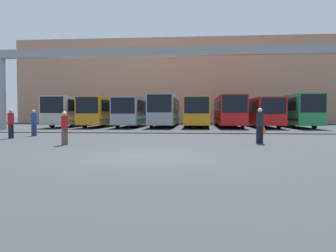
# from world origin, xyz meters

# --- Properties ---
(ground_plane) EXTENTS (200.00, 200.00, 0.00)m
(ground_plane) POSITION_xyz_m (0.00, 0.00, 0.00)
(ground_plane) COLOR #2D3033
(building_backdrop) EXTENTS (52.11, 12.00, 12.75)m
(building_backdrop) POSITION_xyz_m (0.00, 43.33, 6.38)
(building_backdrop) COLOR tan
(building_backdrop) RESTS_ON ground
(overhead_gantry) EXTENTS (32.12, 0.80, 7.11)m
(overhead_gantry) POSITION_xyz_m (0.00, 16.87, 6.04)
(overhead_gantry) COLOR gray
(overhead_gantry) RESTS_ON ground
(bus_slot_0) EXTENTS (2.57, 11.33, 3.19)m
(bus_slot_0) POSITION_xyz_m (-12.13, 24.62, 1.84)
(bus_slot_0) COLOR beige
(bus_slot_0) RESTS_ON ground
(bus_slot_1) EXTENTS (2.43, 10.44, 3.14)m
(bus_slot_1) POSITION_xyz_m (-8.66, 24.17, 1.81)
(bus_slot_1) COLOR orange
(bus_slot_1) RESTS_ON ground
(bus_slot_2) EXTENTS (2.52, 10.63, 3.07)m
(bus_slot_2) POSITION_xyz_m (-5.20, 24.27, 1.77)
(bus_slot_2) COLOR #999EA5
(bus_slot_2) RESTS_ON ground
(bus_slot_3) EXTENTS (2.56, 12.06, 3.34)m
(bus_slot_3) POSITION_xyz_m (-1.73, 24.98, 1.92)
(bus_slot_3) COLOR #999EA5
(bus_slot_3) RESTS_ON ground
(bus_slot_4) EXTENTS (2.54, 10.31, 3.11)m
(bus_slot_4) POSITION_xyz_m (1.73, 24.11, 1.79)
(bus_slot_4) COLOR orange
(bus_slot_4) RESTS_ON ground
(bus_slot_5) EXTENTS (2.56, 12.42, 3.26)m
(bus_slot_5) POSITION_xyz_m (5.20, 25.16, 1.88)
(bus_slot_5) COLOR red
(bus_slot_5) RESTS_ON ground
(bus_slot_6) EXTENTS (2.49, 10.90, 3.00)m
(bus_slot_6) POSITION_xyz_m (8.66, 24.40, 1.73)
(bus_slot_6) COLOR red
(bus_slot_6) RESTS_ON ground
(bus_slot_7) EXTENTS (2.46, 12.42, 3.31)m
(bus_slot_7) POSITION_xyz_m (12.13, 25.16, 1.91)
(bus_slot_7) COLOR #268C4C
(bus_slot_7) RESTS_ON ground
(pedestrian_far_center) EXTENTS (0.37, 0.37, 1.76)m
(pedestrian_far_center) POSITION_xyz_m (4.86, 5.17, 0.93)
(pedestrian_far_center) COLOR black
(pedestrian_far_center) RESTS_ON ground
(pedestrian_near_center) EXTENTS (0.36, 0.36, 1.72)m
(pedestrian_near_center) POSITION_xyz_m (-8.89, 9.24, 0.91)
(pedestrian_near_center) COLOR navy
(pedestrian_near_center) RESTS_ON ground
(pedestrian_near_left) EXTENTS (0.33, 0.33, 1.58)m
(pedestrian_near_left) POSITION_xyz_m (-4.48, 3.64, 0.84)
(pedestrian_near_left) COLOR brown
(pedestrian_near_left) RESTS_ON ground
(pedestrian_mid_right) EXTENTS (0.36, 0.36, 1.75)m
(pedestrian_mid_right) POSITION_xyz_m (-9.20, 7.09, 0.93)
(pedestrian_mid_right) COLOR black
(pedestrian_mid_right) RESTS_ON ground
(traffic_cone) EXTENTS (0.50, 0.50, 0.63)m
(traffic_cone) POSITION_xyz_m (6.86, 14.38, 0.31)
(traffic_cone) COLOR orange
(traffic_cone) RESTS_ON ground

